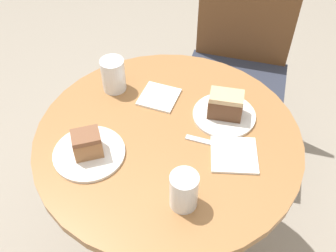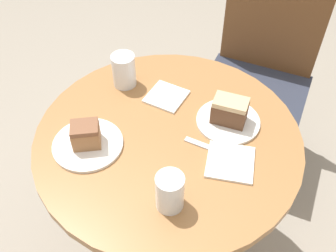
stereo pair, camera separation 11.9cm
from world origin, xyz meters
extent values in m
plane|color=gray|center=(0.00, 0.00, 0.00)|extent=(8.00, 8.00, 0.00)
cylinder|color=#9E6B3D|center=(0.00, 0.00, 0.01)|extent=(0.43, 0.43, 0.03)
cylinder|color=#9E6B3D|center=(0.00, 0.00, 0.37)|extent=(0.10, 0.10, 0.69)
cylinder|color=#9E6B3D|center=(0.00, 0.00, 0.73)|extent=(0.84, 0.84, 0.03)
cylinder|color=brown|center=(-0.10, 0.47, 0.21)|extent=(0.04, 0.04, 0.42)
cylinder|color=brown|center=(0.33, 0.49, 0.21)|extent=(0.04, 0.04, 0.42)
cylinder|color=brown|center=(-0.12, 0.85, 0.21)|extent=(0.04, 0.04, 0.42)
cylinder|color=brown|center=(0.31, 0.88, 0.21)|extent=(0.04, 0.04, 0.42)
cube|color=#2D3342|center=(0.10, 0.67, 0.43)|extent=(0.50, 0.45, 0.03)
cube|color=brown|center=(0.09, 0.88, 0.65)|extent=(0.45, 0.04, 0.41)
cylinder|color=white|center=(0.15, 0.14, 0.75)|extent=(0.20, 0.20, 0.01)
cylinder|color=white|center=(-0.20, -0.15, 0.75)|extent=(0.21, 0.21, 0.01)
cube|color=brown|center=(0.15, 0.14, 0.79)|extent=(0.11, 0.08, 0.07)
cube|color=tan|center=(0.15, 0.14, 0.83)|extent=(0.11, 0.08, 0.02)
cube|color=#9E6B42|center=(-0.20, -0.15, 0.79)|extent=(0.11, 0.10, 0.06)
cube|color=brown|center=(-0.20, -0.15, 0.83)|extent=(0.10, 0.10, 0.02)
cylinder|color=beige|center=(0.12, -0.22, 0.78)|extent=(0.07, 0.07, 0.07)
cylinder|color=white|center=(0.12, -0.22, 0.80)|extent=(0.08, 0.08, 0.11)
cylinder|color=silver|center=(-0.25, 0.15, 0.78)|extent=(0.07, 0.07, 0.08)
cylinder|color=white|center=(-0.25, 0.15, 0.81)|extent=(0.08, 0.08, 0.12)
cube|color=white|center=(0.21, -0.02, 0.75)|extent=(0.17, 0.17, 0.01)
cube|color=silver|center=(0.14, 0.01, 0.75)|extent=(0.17, 0.02, 0.00)
cube|color=white|center=(-0.08, 0.15, 0.75)|extent=(0.13, 0.13, 0.01)
camera|label=1|loc=(0.26, -0.78, 1.66)|focal=42.00mm
camera|label=2|loc=(0.37, -0.73, 1.66)|focal=42.00mm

